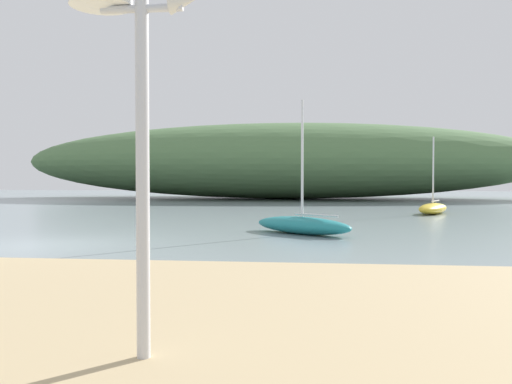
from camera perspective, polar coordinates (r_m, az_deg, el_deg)
ground_plane at (r=15.27m, az=-20.66°, el=-5.32°), size 120.00×120.00×0.00m
distant_hill at (r=46.04m, az=3.00°, el=3.31°), size 45.35×15.19×6.42m
mast_structure at (r=5.09m, az=-15.01°, el=17.32°), size 1.12×0.55×3.59m
sailboat_east_reach at (r=17.13m, az=4.95°, el=-3.49°), size 3.65×3.25×4.27m
sailboat_by_sandbar at (r=27.80m, az=18.38°, el=-1.64°), size 2.43×3.56×3.81m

